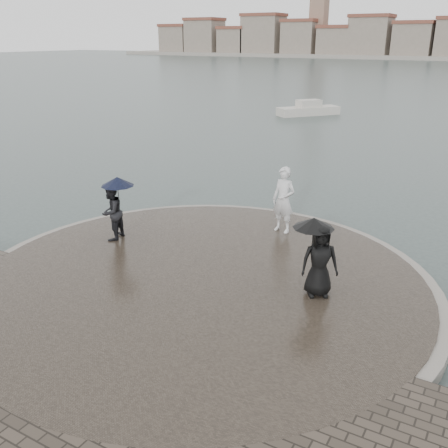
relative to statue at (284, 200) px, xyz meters
The scene contains 6 objects.
ground 7.85m from the statue, 94.06° to the right, with size 400.00×400.00×0.00m, color #2B3835.
kerb_ring 4.42m from the statue, 97.41° to the right, with size 12.50×12.50×0.32m, color gray.
quay_tip 4.42m from the statue, 97.41° to the right, with size 11.90×11.90×0.36m, color #2D261E.
statue is the anchor object (origin of this frame).
visitor_left 5.42m from the statue, 142.74° to the right, with size 1.17×1.10×2.04m.
visitor_right 4.29m from the statue, 55.09° to the right, with size 1.29×1.09×1.95m.
Camera 1 is at (6.55, -6.53, 6.36)m, focal length 40.00 mm.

